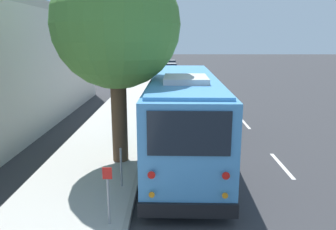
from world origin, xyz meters
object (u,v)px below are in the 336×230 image
Objects in this scene: parked_sedan_navy at (170,74)px; parked_sedan_silver at (170,69)px; parked_sedan_gray at (170,65)px; sign_post_far at (121,167)px; shuttle_bus at (184,112)px; parked_sedan_blue at (173,80)px; street_tree at (116,16)px; sign_post_near at (108,195)px; parked_sedan_maroon at (172,94)px.

parked_sedan_silver is (6.07, -0.03, 0.02)m from parked_sedan_navy.
parked_sedan_gray is 3.83× the size of sign_post_far.
parked_sedan_navy is at bearing 2.28° from shuttle_bus.
parked_sedan_blue is 19.66m from street_tree.
parked_sedan_silver reaches higher than parked_sedan_navy.
parked_sedan_silver is 34.94m from sign_post_near.
parked_sedan_maroon is 7.48m from parked_sedan_blue.
street_tree reaches higher than parked_sedan_silver.
parked_sedan_navy is 1.10× the size of parked_sedan_silver.
parked_sedan_gray is 36.96m from street_tree.
shuttle_bus is 18.48m from parked_sedan_blue.
sign_post_near reaches higher than parked_sedan_blue.
parked_sedan_maroon is 15.90m from sign_post_near.
street_tree is at bearing 179.01° from parked_sedan_navy.
street_tree is at bearing 4.58° from sign_post_near.
parked_sedan_maroon is 19.08m from parked_sedan_silver.
shuttle_bus is 1.31× the size of street_tree.
shuttle_bus is 24.01m from parked_sedan_navy.
shuttle_bus is 2.31× the size of parked_sedan_silver.
shuttle_bus is 36.08m from parked_sedan_gray.
shuttle_bus is 8.28× the size of sign_post_far.
sign_post_far is at bearing -179.92° from parked_sedan_navy.
parked_sedan_maroon is 1.12× the size of parked_sedan_blue.
shuttle_bus is at bearing -34.42° from sign_post_far.
parked_sedan_maroon reaches higher than parked_sedan_navy.
sign_post_far is at bearing 169.87° from parked_sedan_maroon.
parked_sedan_blue is 11.60m from parked_sedan_silver.
sign_post_near is at bearing 173.79° from parked_sedan_silver.
sign_post_far is at bearing -171.38° from street_tree.
parked_sedan_gray is at bearing 1.83° from shuttle_bus.
sign_post_near is at bearing -179.70° from parked_sedan_navy.
parked_sedan_silver is (11.60, 0.22, -0.01)m from parked_sedan_blue.
shuttle_bus reaches higher than parked_sedan_maroon.
street_tree is at bearing 105.32° from shuttle_bus.
sign_post_far is at bearing 172.20° from parked_sedan_blue.
parked_sedan_silver is at bearing 1.96° from shuttle_bus.
parked_sedan_blue is 0.94× the size of parked_sedan_gray.
parked_sedan_blue is at bearing 176.55° from parked_sedan_gray.
parked_sedan_maroon is 1.12× the size of parked_sedan_silver.
parked_sedan_navy is at bearing 175.88° from parked_sedan_silver.
parked_sedan_gray is at bearing -2.80° from street_tree.
street_tree is (-30.63, 1.81, 4.52)m from parked_sedan_silver.
street_tree reaches higher than parked_sedan_maroon.
parked_sedan_maroon reaches higher than parked_sedan_gray.
sign_post_far is at bearing 173.65° from parked_sedan_gray.
parked_sedan_silver is at bearing -2.55° from sign_post_far.
parked_sedan_gray is 38.93m from sign_post_far.
street_tree reaches higher than sign_post_far.
parked_sedan_blue is 3.59× the size of sign_post_far.
shuttle_bus reaches higher than parked_sedan_navy.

